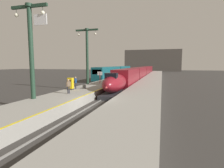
% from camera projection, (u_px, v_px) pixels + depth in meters
% --- Properties ---
extents(ground_plane, '(260.00, 260.00, 0.00)m').
position_uv_depth(ground_plane, '(94.00, 109.00, 17.72)').
color(ground_plane, '#33302D').
extents(platform_left, '(4.80, 110.00, 1.05)m').
position_uv_depth(platform_left, '(116.00, 81.00, 42.43)').
color(platform_left, gray).
rests_on(platform_left, ground).
extents(platform_right, '(4.80, 110.00, 1.05)m').
position_uv_depth(platform_right, '(151.00, 82.00, 40.23)').
color(platform_right, gray).
rests_on(platform_right, ground).
extents(platform_left_safety_stripe, '(0.20, 107.80, 0.01)m').
position_uv_depth(platform_left_safety_stripe, '(126.00, 79.00, 41.75)').
color(platform_left_safety_stripe, yellow).
rests_on(platform_left_safety_stripe, platform_left).
extents(rail_main_left, '(0.08, 110.00, 0.12)m').
position_uv_depth(rail_main_left, '(132.00, 82.00, 44.22)').
color(rail_main_left, slate).
rests_on(rail_main_left, ground).
extents(rail_main_right, '(0.08, 110.00, 0.12)m').
position_uv_depth(rail_main_right, '(138.00, 82.00, 43.81)').
color(rail_main_right, slate).
rests_on(rail_main_right, ground).
extents(rail_secondary_left, '(0.08, 110.00, 0.12)m').
position_uv_depth(rail_secondary_left, '(101.00, 81.00, 46.41)').
color(rail_secondary_left, slate).
rests_on(rail_secondary_left, ground).
extents(rail_secondary_right, '(0.08, 110.00, 0.12)m').
position_uv_depth(rail_secondary_right, '(107.00, 81.00, 46.00)').
color(rail_secondary_right, slate).
rests_on(rail_secondary_right, ground).
extents(highspeed_train_main, '(2.92, 76.56, 3.60)m').
position_uv_depth(highspeed_train_main, '(141.00, 72.00, 57.08)').
color(highspeed_train_main, maroon).
rests_on(highspeed_train_main, ground).
extents(regional_train_adjacent, '(2.85, 36.60, 3.80)m').
position_uv_depth(regional_train_adjacent, '(116.00, 72.00, 58.09)').
color(regional_train_adjacent, '#145660').
rests_on(regional_train_adjacent, ground).
extents(station_column_near, '(4.00, 0.68, 9.16)m').
position_uv_depth(station_column_near, '(31.00, 42.00, 17.07)').
color(station_column_near, '#1E3828').
rests_on(station_column_near, platform_left).
extents(station_column_mid, '(4.00, 0.68, 9.41)m').
position_uv_depth(station_column_mid, '(87.00, 51.00, 29.93)').
color(station_column_mid, '#1E3828').
rests_on(station_column_mid, platform_left).
extents(passenger_near_edge, '(0.32, 0.55, 1.69)m').
position_uv_depth(passenger_near_edge, '(76.00, 82.00, 24.74)').
color(passenger_near_edge, '#23232D').
rests_on(passenger_near_edge, platform_left).
extents(passenger_mid_platform, '(0.40, 0.47, 1.69)m').
position_uv_depth(passenger_mid_platform, '(68.00, 85.00, 20.72)').
color(passenger_mid_platform, '#23232D').
rests_on(passenger_mid_platform, platform_left).
extents(rolling_suitcase, '(0.40, 0.22, 0.98)m').
position_uv_depth(rolling_suitcase, '(84.00, 86.00, 25.05)').
color(rolling_suitcase, '#4C4C51').
rests_on(rolling_suitcase, platform_left).
extents(ticket_machine_yellow, '(0.76, 0.62, 1.60)m').
position_uv_depth(ticket_machine_yellow, '(71.00, 84.00, 24.11)').
color(ticket_machine_yellow, yellow).
rests_on(ticket_machine_yellow, platform_left).
extents(departure_info_board, '(0.90, 0.10, 2.12)m').
position_uv_depth(departure_info_board, '(100.00, 75.00, 31.93)').
color(departure_info_board, maroon).
rests_on(departure_info_board, platform_left).
extents(terminus_back_wall, '(36.00, 2.00, 14.00)m').
position_uv_depth(terminus_back_wall, '(152.00, 61.00, 114.48)').
color(terminus_back_wall, '#4C4742').
rests_on(terminus_back_wall, ground).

